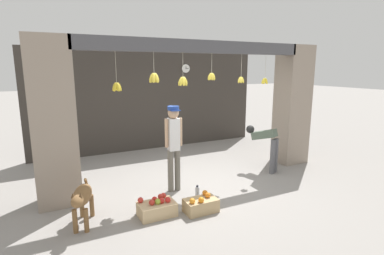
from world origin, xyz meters
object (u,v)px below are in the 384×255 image
(shopkeeper, at_px, (174,142))
(worker_stooping, at_px, (266,142))
(water_bottle, at_px, (197,193))
(fruit_crate_apples, at_px, (157,208))
(dog, at_px, (82,198))
(wall_clock, at_px, (186,68))
(fruit_crate_oranges, at_px, (201,205))

(shopkeeper, bearing_deg, worker_stooping, -174.57)
(shopkeeper, bearing_deg, water_bottle, 113.49)
(shopkeeper, distance_m, fruit_crate_apples, 1.33)
(worker_stooping, bearing_deg, water_bottle, 174.79)
(worker_stooping, distance_m, fruit_crate_apples, 3.15)
(dog, bearing_deg, worker_stooping, 117.28)
(shopkeeper, xyz_separation_m, worker_stooping, (2.32, 0.11, -0.30))
(dog, xyz_separation_m, fruit_crate_apples, (1.10, -0.20, -0.32))
(shopkeeper, bearing_deg, fruit_crate_apples, 54.02)
(dog, relative_size, fruit_crate_apples, 1.56)
(wall_clock, bearing_deg, dog, -133.01)
(worker_stooping, height_order, water_bottle, worker_stooping)
(dog, xyz_separation_m, worker_stooping, (4.06, 0.71, 0.23))
(wall_clock, bearing_deg, shopkeeper, -119.02)
(shopkeeper, xyz_separation_m, fruit_crate_oranges, (0.05, -1.00, -0.85))
(fruit_crate_apples, bearing_deg, wall_clock, 58.82)
(worker_stooping, bearing_deg, wall_clock, 78.25)
(fruit_crate_oranges, xyz_separation_m, fruit_crate_apples, (-0.69, 0.20, 0.00))
(wall_clock, bearing_deg, worker_stooping, -78.90)
(dog, bearing_deg, shopkeeper, 126.41)
(fruit_crate_oranges, bearing_deg, wall_clock, 67.81)
(worker_stooping, height_order, fruit_crate_apples, worker_stooping)
(dog, xyz_separation_m, wall_clock, (3.47, 3.72, 1.87))
(dog, bearing_deg, fruit_crate_apples, 96.95)
(shopkeeper, relative_size, water_bottle, 6.13)
(dog, height_order, water_bottle, dog)
(dog, height_order, wall_clock, wall_clock)
(water_bottle, bearing_deg, fruit_crate_oranges, -110.31)
(water_bottle, distance_m, wall_clock, 4.54)
(fruit_crate_apples, height_order, water_bottle, fruit_crate_apples)
(dog, distance_m, shopkeeper, 1.91)
(shopkeeper, bearing_deg, dog, 21.76)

